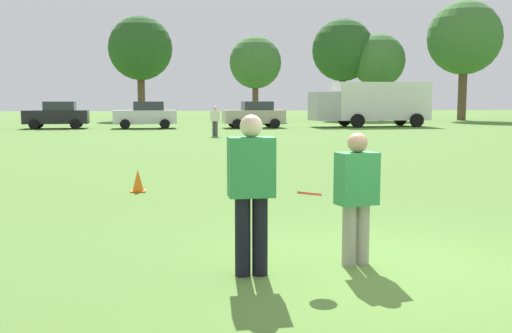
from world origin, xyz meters
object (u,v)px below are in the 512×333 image
player_thrower (251,186)px  parked_car_near_right (254,114)px  traffic_cone (138,181)px  player_defender (357,192)px  box_truck (372,102)px  frisbee (309,194)px  parked_car_mid_right (146,115)px  parked_car_center (57,115)px  bystander_sideline_watcher (215,119)px

player_thrower → parked_car_near_right: bearing=81.6°
player_thrower → traffic_cone: player_thrower is taller
parked_car_near_right → player_thrower: bearing=-98.4°
player_thrower → traffic_cone: size_ratio=3.75×
player_defender → traffic_cone: bearing=114.9°
traffic_cone → box_truck: (15.25, 28.58, 1.52)m
parked_car_near_right → box_truck: 8.72m
frisbee → parked_car_mid_right: bearing=94.9°
player_thrower → parked_car_mid_right: 34.82m
parked_car_mid_right → parked_car_near_right: size_ratio=1.00×
player_thrower → frisbee: (0.62, -0.18, -0.07)m
player_defender → traffic_cone: 6.77m
player_defender → frisbee: 0.80m
parked_car_center → parked_car_near_right: same height
frisbee → parked_car_mid_right: (-2.99, 34.92, -0.02)m
parked_car_center → bystander_sideline_watcher: (9.88, -10.16, -0.03)m
frisbee → bystander_sideline_watcher: bystander_sideline_watcher is taller
parked_car_mid_right → parked_car_near_right: 7.42m
box_truck → player_defender: bearing=-109.7°
player_thrower → traffic_cone: bearing=103.7°
frisbee → traffic_cone: (-2.17, 6.54, -0.71)m
player_thrower → player_defender: (1.29, 0.25, -0.13)m
traffic_cone → parked_car_center: bearing=103.1°
parked_car_near_right → bystander_sideline_watcher: bearing=-110.8°
parked_car_center → box_truck: 22.01m
player_thrower → parked_car_near_right: 34.71m
player_defender → parked_car_near_right: parked_car_near_right is taller
player_defender → parked_car_mid_right: 34.69m
traffic_cone → parked_car_center: size_ratio=0.11×
parked_car_near_right → bystander_sideline_watcher: 9.73m
traffic_cone → parked_car_center: parked_car_center is taller
traffic_cone → box_truck: bearing=61.9°
frisbee → traffic_cone: 6.92m
player_thrower → frisbee: size_ratio=6.54×
box_truck → bystander_sideline_watcher: bearing=-141.3°
frisbee → bystander_sideline_watcher: size_ratio=0.17×
player_defender → bystander_sideline_watcher: bystander_sideline_watcher is taller
player_defender → traffic_cone: size_ratio=3.29×
box_truck → traffic_cone: bearing=-118.1°
parked_car_center → box_truck: (21.99, -0.47, 0.83)m
parked_car_mid_right → player_defender: bearing=-83.9°
player_defender → parked_car_center: parked_car_center is taller
player_thrower → parked_car_mid_right: (-2.37, 34.74, -0.09)m
box_truck → bystander_sideline_watcher: (-12.11, -9.69, -0.85)m
parked_car_center → bystander_sideline_watcher: size_ratio=2.69×
frisbee → box_truck: bearing=69.6°
parked_car_center → bystander_sideline_watcher: 14.17m
player_thrower → traffic_cone: (-1.55, 6.36, -0.78)m
traffic_cone → bystander_sideline_watcher: bystander_sideline_watcher is taller
frisbee → parked_car_near_right: parked_car_near_right is taller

